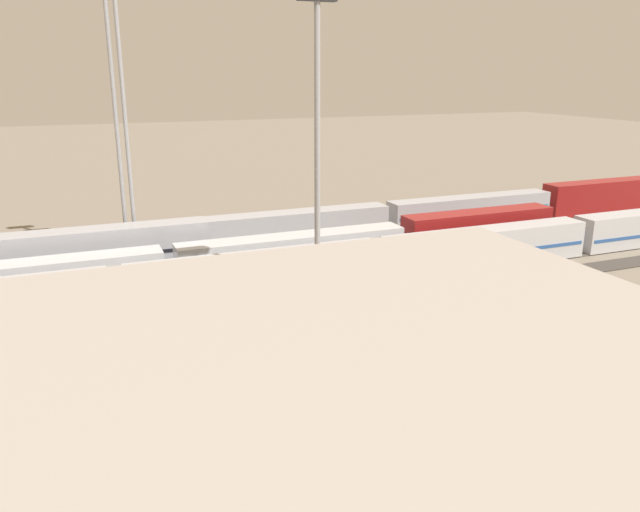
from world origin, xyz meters
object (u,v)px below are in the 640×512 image
(train_on_track_3, at_px, (259,275))
(light_mast_1, at_px, (317,116))
(train_on_track_2, at_px, (145,270))
(light_mast_2, at_px, (111,63))
(train_on_track_0, at_px, (168,240))
(light_mast_0, at_px, (122,83))

(train_on_track_3, bearing_deg, light_mast_1, 107.47)
(train_on_track_2, height_order, light_mast_2, light_mast_2)
(light_mast_1, distance_m, light_mast_2, 29.06)
(train_on_track_3, bearing_deg, light_mast_2, -62.50)
(train_on_track_0, bearing_deg, light_mast_1, 109.54)
(train_on_track_3, height_order, light_mast_1, light_mast_1)
(train_on_track_2, relative_size, light_mast_0, 3.16)
(train_on_track_0, relative_size, light_mast_2, 4.32)
(light_mast_0, bearing_deg, light_mast_2, -33.31)
(light_mast_2, bearing_deg, train_on_track_2, 91.49)
(light_mast_0, height_order, light_mast_2, light_mast_2)
(train_on_track_2, distance_m, light_mast_2, 22.41)
(light_mast_1, bearing_deg, light_mast_2, -65.32)
(train_on_track_3, distance_m, light_mast_2, 27.51)
(train_on_track_3, relative_size, light_mast_0, 4.17)
(train_on_track_0, distance_m, light_mast_2, 18.73)
(train_on_track_2, height_order, train_on_track_0, same)
(light_mast_2, bearing_deg, train_on_track_0, 139.14)
(train_on_track_0, xyz_separation_m, light_mast_0, (3.08, -2.85, 16.09))
(train_on_track_2, xyz_separation_m, light_mast_2, (0.35, -13.42, 17.95))
(train_on_track_3, distance_m, train_on_track_2, 10.50)
(train_on_track_2, height_order, light_mast_0, light_mast_0)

